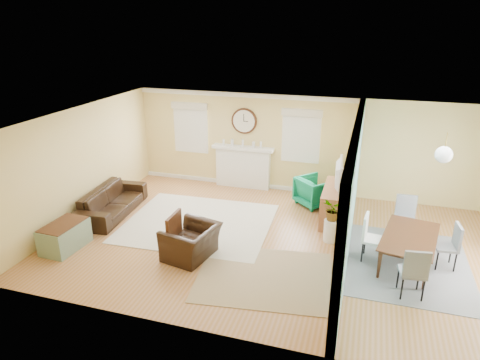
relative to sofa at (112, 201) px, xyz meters
name	(u,v)px	position (x,y,z in m)	size (l,w,h in m)	color
floor	(272,242)	(3.99, -0.26, -0.32)	(9.00, 9.00, 0.00)	#A0652E
wall_back	(299,145)	(3.99, 2.74, 0.98)	(9.00, 0.02, 2.60)	#E2C66F
wall_front	(225,260)	(3.99, -3.26, 0.98)	(9.00, 0.02, 2.60)	#E2C66F
wall_left	(82,164)	(-0.51, -0.26, 0.98)	(0.02, 6.00, 2.60)	#E2C66F
ceiling	(276,121)	(3.99, -0.26, 2.28)	(9.00, 6.00, 0.02)	white
partition	(352,185)	(5.50, 0.03, 1.04)	(0.17, 6.00, 2.60)	#E2C66F
fireplace	(243,166)	(2.49, 2.62, 0.28)	(1.70, 0.30, 1.17)	white
wall_clock	(244,121)	(2.49, 2.71, 1.53)	(0.70, 0.07, 0.70)	#4A2414
window_left	(191,124)	(0.94, 2.70, 1.34)	(1.05, 0.13, 1.42)	white
window_right	(301,132)	(4.04, 2.70, 1.34)	(1.05, 0.13, 1.42)	white
pendant	(444,155)	(6.99, -0.26, 1.88)	(0.30, 0.30, 0.55)	gold
rug_cream	(199,223)	(2.17, 0.11, -0.31)	(3.26, 2.83, 0.02)	beige
rug_jute	(265,276)	(4.16, -1.57, -0.31)	(2.43, 1.99, 0.01)	tan
rug_grey	(408,263)	(6.68, -0.34, -0.31)	(2.24, 2.81, 0.01)	slate
sofa	(112,201)	(0.00, 0.00, 0.00)	(2.17, 0.85, 0.63)	black
eames_chair	(191,242)	(2.61, -1.31, 0.01)	(1.01, 0.88, 0.66)	black
green_chair	(315,191)	(4.57, 1.94, 0.05)	(0.78, 0.80, 0.73)	#037F65
trunk	(65,236)	(0.01, -1.75, -0.04)	(0.63, 0.98, 0.55)	gray
credenza	(334,203)	(5.11, 1.23, 0.08)	(0.51, 1.50, 0.80)	#9C6944
tv	(335,174)	(5.09, 1.23, 0.80)	(1.11, 0.15, 0.64)	black
garden_stool	(331,231)	(5.17, 0.16, -0.08)	(0.32, 0.32, 0.47)	white
potted_plant	(333,210)	(5.17, 0.16, 0.39)	(0.42, 0.37, 0.47)	#337F33
dining_table	(410,250)	(6.68, -0.34, -0.02)	(1.68, 0.94, 0.59)	#4A2414
dining_chair_n	(406,215)	(6.64, 0.69, 0.24)	(0.43, 0.43, 0.94)	slate
dining_chair_s	(413,267)	(6.64, -1.38, 0.23)	(0.47, 0.47, 0.94)	slate
dining_chair_w	(374,235)	(6.01, -0.39, 0.23)	(0.46, 0.46, 0.93)	white
dining_chair_e	(447,242)	(7.30, -0.25, 0.20)	(0.43, 0.43, 0.89)	slate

